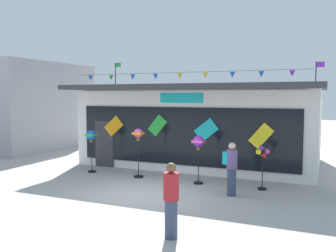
{
  "coord_description": "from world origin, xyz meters",
  "views": [
    {
      "loc": [
        5.3,
        -10.16,
        3.14
      ],
      "look_at": [
        -0.49,
        3.17,
        1.91
      ],
      "focal_mm": 38.97,
      "sensor_mm": 36.0,
      "label": 1
    }
  ],
  "objects_px": {
    "wind_spinner_center_left": "(199,145)",
    "person_mid_plaza": "(171,200)",
    "person_near_camera": "(231,168)",
    "kite_shop_building": "(204,124)",
    "wind_spinner_center_right": "(263,159)",
    "wind_spinner_left": "(138,139)",
    "wind_spinner_far_left": "(91,138)"
  },
  "relations": [
    {
      "from": "kite_shop_building",
      "to": "wind_spinner_center_left",
      "type": "bearing_deg",
      "value": -74.34
    },
    {
      "from": "wind_spinner_left",
      "to": "wind_spinner_center_left",
      "type": "xyz_separation_m",
      "value": [
        2.43,
        -0.05,
        -0.08
      ]
    },
    {
      "from": "wind_spinner_far_left",
      "to": "wind_spinner_center_left",
      "type": "distance_m",
      "value": 4.63
    },
    {
      "from": "person_mid_plaza",
      "to": "wind_spinner_far_left",
      "type": "bearing_deg",
      "value": 74.63
    },
    {
      "from": "wind_spinner_left",
      "to": "wind_spinner_center_right",
      "type": "height_order",
      "value": "wind_spinner_left"
    },
    {
      "from": "wind_spinner_far_left",
      "to": "person_mid_plaza",
      "type": "relative_size",
      "value": 1.03
    },
    {
      "from": "person_mid_plaza",
      "to": "person_near_camera",
      "type": "bearing_deg",
      "value": 20.7
    },
    {
      "from": "wind_spinner_left",
      "to": "wind_spinner_center_right",
      "type": "distance_m",
      "value": 4.66
    },
    {
      "from": "person_near_camera",
      "to": "kite_shop_building",
      "type": "bearing_deg",
      "value": 19.92
    },
    {
      "from": "wind_spinner_center_left",
      "to": "person_mid_plaza",
      "type": "height_order",
      "value": "wind_spinner_center_left"
    },
    {
      "from": "wind_spinner_left",
      "to": "wind_spinner_far_left",
      "type": "bearing_deg",
      "value": 177.92
    },
    {
      "from": "wind_spinner_center_left",
      "to": "person_mid_plaza",
      "type": "distance_m",
      "value": 5.07
    },
    {
      "from": "person_near_camera",
      "to": "person_mid_plaza",
      "type": "relative_size",
      "value": 1.0
    },
    {
      "from": "wind_spinner_center_left",
      "to": "person_near_camera",
      "type": "relative_size",
      "value": 1.02
    },
    {
      "from": "wind_spinner_far_left",
      "to": "person_mid_plaza",
      "type": "xyz_separation_m",
      "value": [
        5.67,
        -5.06,
        -0.54
      ]
    },
    {
      "from": "person_near_camera",
      "to": "wind_spinner_left",
      "type": "bearing_deg",
      "value": 67.47
    },
    {
      "from": "wind_spinner_far_left",
      "to": "wind_spinner_center_left",
      "type": "xyz_separation_m",
      "value": [
        4.62,
        -0.13,
        -0.0
      ]
    },
    {
      "from": "wind_spinner_center_left",
      "to": "wind_spinner_far_left",
      "type": "bearing_deg",
      "value": 178.42
    },
    {
      "from": "wind_spinner_center_right",
      "to": "kite_shop_building",
      "type": "bearing_deg",
      "value": 129.37
    },
    {
      "from": "wind_spinner_center_right",
      "to": "person_near_camera",
      "type": "height_order",
      "value": "person_near_camera"
    },
    {
      "from": "wind_spinner_center_right",
      "to": "person_mid_plaza",
      "type": "bearing_deg",
      "value": -103.19
    },
    {
      "from": "person_near_camera",
      "to": "person_mid_plaza",
      "type": "distance_m",
      "value": 3.9
    },
    {
      "from": "wind_spinner_center_right",
      "to": "wind_spinner_far_left",
      "type": "bearing_deg",
      "value": 179.34
    },
    {
      "from": "kite_shop_building",
      "to": "wind_spinner_center_right",
      "type": "distance_m",
      "value": 5.39
    },
    {
      "from": "wind_spinner_center_left",
      "to": "wind_spinner_center_right",
      "type": "bearing_deg",
      "value": 1.25
    },
    {
      "from": "kite_shop_building",
      "to": "wind_spinner_center_left",
      "type": "distance_m",
      "value": 4.35
    },
    {
      "from": "wind_spinner_left",
      "to": "wind_spinner_center_right",
      "type": "bearing_deg",
      "value": 0.01
    },
    {
      "from": "wind_spinner_left",
      "to": "person_mid_plaza",
      "type": "bearing_deg",
      "value": -55.13
    },
    {
      "from": "wind_spinner_far_left",
      "to": "person_near_camera",
      "type": "bearing_deg",
      "value": -11.08
    },
    {
      "from": "wind_spinner_far_left",
      "to": "person_near_camera",
      "type": "xyz_separation_m",
      "value": [
        6.06,
        -1.19,
        -0.5
      ]
    },
    {
      "from": "wind_spinner_left",
      "to": "person_near_camera",
      "type": "height_order",
      "value": "wind_spinner_left"
    },
    {
      "from": "wind_spinner_left",
      "to": "wind_spinner_center_left",
      "type": "relative_size",
      "value": 1.09
    }
  ]
}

